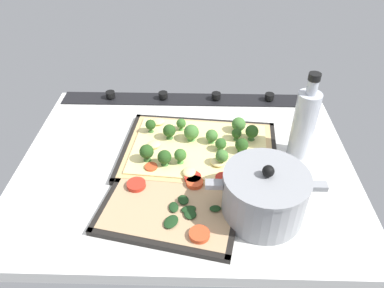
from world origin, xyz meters
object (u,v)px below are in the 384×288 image
baking_tray_front (199,152)px  broccoli_pizza (200,147)px  baking_tray_back (173,203)px  cooking_pot (264,195)px  oil_bottle (304,123)px  veggie_pizza_back (174,200)px

baking_tray_front → broccoli_pizza: size_ratio=1.07×
broccoli_pizza → baking_tray_back: bearing=72.0°
baking_tray_front → cooking_pot: size_ratio=1.70×
cooking_pot → oil_bottle: 23.89cm
baking_tray_back → cooking_pot: 19.86cm
broccoli_pizza → veggie_pizza_back: (5.39, 17.49, -0.91)cm
baking_tray_front → broccoli_pizza: broccoli_pizza is taller
baking_tray_front → veggie_pizza_back: veggie_pizza_back is taller
baking_tray_front → oil_bottle: bearing=-178.3°
veggie_pizza_back → oil_bottle: bearing=-149.2°
oil_bottle → cooking_pot: bearing=60.1°
baking_tray_front → cooking_pot: cooking_pot is taller
baking_tray_front → cooking_pot: 24.35cm
veggie_pizza_back → oil_bottle: size_ratio=1.35×
veggie_pizza_back → cooking_pot: bearing=173.1°
broccoli_pizza → oil_bottle: (-25.07, -0.68, 7.39)cm
broccoli_pizza → veggie_pizza_back: 18.32cm
broccoli_pizza → cooking_pot: bearing=124.0°
baking_tray_back → cooking_pot: size_ratio=1.37×
oil_bottle → baking_tray_back: bearing=30.9°
broccoli_pizza → baking_tray_back: (5.77, 17.75, -1.64)cm
veggie_pizza_back → cooking_pot: (-18.70, 2.26, 4.36)cm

